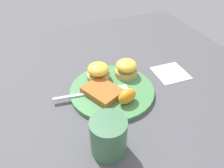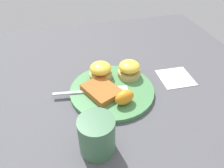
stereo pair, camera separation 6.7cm
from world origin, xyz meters
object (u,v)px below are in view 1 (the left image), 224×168
object	(u,v)px
sandwich_benedict_right	(98,72)
orange_wedge	(127,96)
cup	(108,136)
hashbrown_patty	(102,91)
fork	(96,92)
sandwich_benedict_left	(126,68)

from	to	relation	value
sandwich_benedict_right	orange_wedge	xyz separation A→B (m)	(-0.14, -0.04, -0.01)
orange_wedge	cup	xyz separation A→B (m)	(-0.12, 0.11, 0.01)
hashbrown_patty	orange_wedge	size ratio (longest dim) A/B	1.82
sandwich_benedict_right	fork	bearing A→B (deg)	155.50
fork	cup	xyz separation A→B (m)	(-0.19, 0.04, 0.03)
sandwich_benedict_right	hashbrown_patty	world-z (taller)	sandwich_benedict_right
sandwich_benedict_right	fork	xyz separation A→B (m)	(-0.07, 0.03, -0.02)
sandwich_benedict_right	cup	size ratio (longest dim) A/B	0.65
cup	sandwich_benedict_right	bearing A→B (deg)	-14.40
hashbrown_patty	cup	bearing A→B (deg)	164.20
sandwich_benedict_right	orange_wedge	bearing A→B (deg)	-164.48
orange_wedge	sandwich_benedict_right	bearing A→B (deg)	15.52
sandwich_benedict_left	orange_wedge	size ratio (longest dim) A/B	1.27
cup	orange_wedge	bearing A→B (deg)	-41.22
sandwich_benedict_left	orange_wedge	distance (m)	0.14
sandwich_benedict_left	orange_wedge	world-z (taller)	sandwich_benedict_left
orange_wedge	cup	world-z (taller)	cup
sandwich_benedict_left	hashbrown_patty	size ratio (longest dim) A/B	0.70
sandwich_benedict_left	hashbrown_patty	distance (m)	0.13
sandwich_benedict_left	sandwich_benedict_right	distance (m)	0.10
hashbrown_patty	cup	xyz separation A→B (m)	(-0.18, 0.05, 0.02)
orange_wedge	sandwich_benedict_left	bearing A→B (deg)	-24.10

